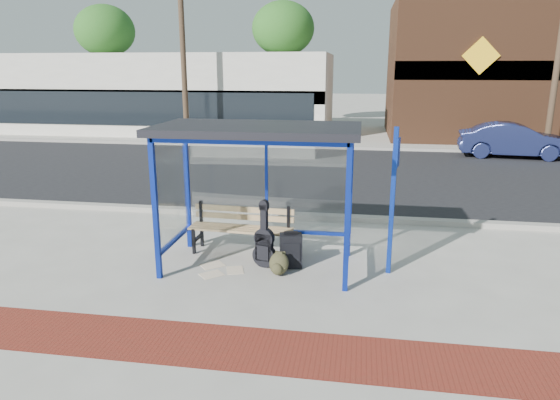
% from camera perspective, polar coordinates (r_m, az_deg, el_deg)
% --- Properties ---
extents(ground, '(120.00, 120.00, 0.00)m').
position_cam_1_polar(ground, '(8.70, -2.41, -7.52)').
color(ground, '#B2ADA0').
rests_on(ground, ground).
extents(brick_paver_strip, '(60.00, 1.00, 0.01)m').
position_cam_1_polar(brick_paver_strip, '(6.44, -7.22, -16.17)').
color(brick_paver_strip, maroon).
rests_on(brick_paver_strip, ground).
extents(curb_near, '(60.00, 0.25, 0.12)m').
position_cam_1_polar(curb_near, '(11.38, 0.50, -1.74)').
color(curb_near, gray).
rests_on(curb_near, ground).
extents(street_asphalt, '(60.00, 10.00, 0.00)m').
position_cam_1_polar(street_asphalt, '(16.30, 3.21, 3.13)').
color(street_asphalt, black).
rests_on(street_asphalt, ground).
extents(curb_far, '(60.00, 0.25, 0.12)m').
position_cam_1_polar(curb_far, '(21.29, 4.68, 6.04)').
color(curb_far, gray).
rests_on(curb_far, ground).
extents(far_sidewalk, '(60.00, 4.00, 0.01)m').
position_cam_1_polar(far_sidewalk, '(23.17, 5.06, 6.61)').
color(far_sidewalk, '#B2ADA0').
rests_on(far_sidewalk, ground).
extents(bus_shelter, '(3.30, 1.80, 2.42)m').
position_cam_1_polar(bus_shelter, '(8.21, -2.47, 6.15)').
color(bus_shelter, '#0D2495').
rests_on(bus_shelter, ground).
extents(storefront_white, '(18.00, 6.04, 4.00)m').
position_cam_1_polar(storefront_white, '(27.99, -13.46, 11.79)').
color(storefront_white, silver).
rests_on(storefront_white, ground).
extents(storefront_brown, '(10.00, 7.08, 6.40)m').
position_cam_1_polar(storefront_brown, '(27.12, 23.42, 13.46)').
color(storefront_brown, '#59331E').
rests_on(storefront_brown, ground).
extents(tree_left, '(3.60, 3.60, 7.03)m').
position_cam_1_polar(tree_left, '(33.79, -19.37, 17.71)').
color(tree_left, '#4C3826').
rests_on(tree_left, ground).
extents(tree_mid, '(3.60, 3.60, 7.03)m').
position_cam_1_polar(tree_mid, '(30.31, 0.37, 18.92)').
color(tree_mid, '#4C3826').
rests_on(tree_mid, ground).
extents(utility_pole_west, '(1.60, 0.24, 8.00)m').
position_cam_1_polar(utility_pole_west, '(22.62, -11.04, 16.63)').
color(utility_pole_west, '#4C3826').
rests_on(utility_pole_west, ground).
extents(utility_pole_east, '(1.60, 0.24, 8.00)m').
position_cam_1_polar(utility_pole_east, '(22.53, 29.34, 15.08)').
color(utility_pole_east, '#4C3826').
rests_on(utility_pole_east, ground).
extents(bench, '(1.92, 0.56, 0.90)m').
position_cam_1_polar(bench, '(9.18, -4.38, -2.97)').
color(bench, black).
rests_on(bench, ground).
extents(guitar_bag, '(0.42, 0.21, 1.12)m').
position_cam_1_polar(guitar_bag, '(8.52, -1.80, -5.06)').
color(guitar_bag, black).
rests_on(guitar_bag, ground).
extents(suitcase, '(0.41, 0.31, 0.65)m').
position_cam_1_polar(suitcase, '(8.53, 1.25, -5.82)').
color(suitcase, black).
rests_on(suitcase, ground).
extents(backpack, '(0.35, 0.33, 0.39)m').
position_cam_1_polar(backpack, '(8.27, -0.15, -7.35)').
color(backpack, '#312F1B').
rests_on(backpack, ground).
extents(sign_post, '(0.12, 0.30, 2.43)m').
position_cam_1_polar(sign_post, '(8.19, 12.83, 0.75)').
color(sign_post, navy).
rests_on(sign_post, ground).
extents(newspaper_a, '(0.37, 0.42, 0.01)m').
position_cam_1_polar(newspaper_a, '(8.54, -5.16, -8.00)').
color(newspaper_a, white).
rests_on(newspaper_a, ground).
extents(newspaper_b, '(0.46, 0.45, 0.01)m').
position_cam_1_polar(newspaper_b, '(8.42, -7.81, -8.44)').
color(newspaper_b, white).
rests_on(newspaper_b, ground).
extents(newspaper_c, '(0.48, 0.47, 0.01)m').
position_cam_1_polar(newspaper_c, '(8.79, -7.72, -7.40)').
color(newspaper_c, white).
rests_on(newspaper_c, ground).
extents(parked_car, '(4.09, 1.79, 1.31)m').
position_cam_1_polar(parked_car, '(20.98, 25.16, 6.19)').
color(parked_car, '#1C234E').
rests_on(parked_car, ground).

